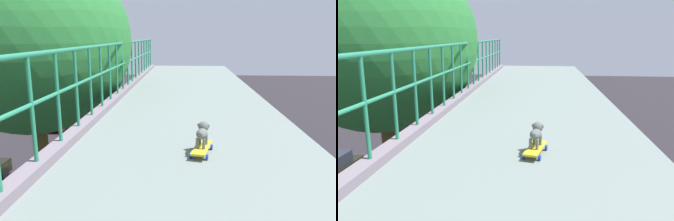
# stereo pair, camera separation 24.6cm
# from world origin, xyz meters

# --- Properties ---
(car_silver_fifth) EXTENTS (1.76, 3.95, 1.43)m
(car_silver_fifth) POSITION_xyz_m (-5.25, 10.01, 0.68)
(car_silver_fifth) COLOR #B2AEB5
(car_silver_fifth) RESTS_ON ground
(city_bus) EXTENTS (2.57, 11.68, 3.06)m
(city_bus) POSITION_xyz_m (-8.91, 28.12, 1.75)
(city_bus) COLOR red
(city_bus) RESTS_ON ground
(roadside_tree_mid) EXTENTS (5.18, 5.18, 9.41)m
(roadside_tree_mid) POSITION_xyz_m (-2.74, 8.15, 6.96)
(roadside_tree_mid) COLOR #4B4320
(roadside_tree_mid) RESTS_ON ground
(toy_skateboard) EXTENTS (0.30, 0.58, 0.09)m
(toy_skateboard) POSITION_xyz_m (1.50, 3.38, 5.82)
(toy_skateboard) COLOR gold
(toy_skateboard) RESTS_ON overpass_deck
(small_dog) EXTENTS (0.19, 0.34, 0.29)m
(small_dog) POSITION_xyz_m (1.51, 3.42, 6.02)
(small_dog) COLOR #575C57
(small_dog) RESTS_ON toy_skateboard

